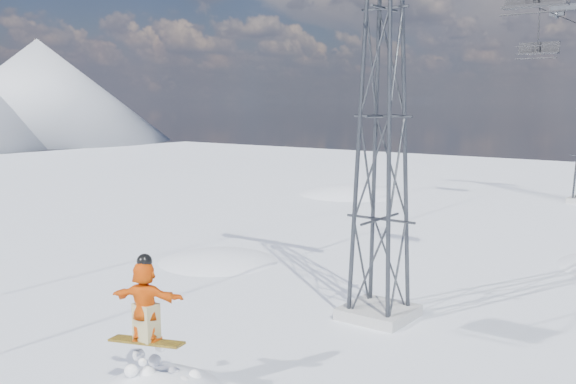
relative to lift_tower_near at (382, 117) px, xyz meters
name	(u,v)px	position (x,y,z in m)	size (l,w,h in m)	color
lift_tower_near	(382,117)	(0.00, 0.00, 0.00)	(5.20, 1.80, 11.43)	#999999
lift_chair_far	(538,49)	(-2.20, 21.57, 3.23)	(2.17, 0.62, 2.69)	black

